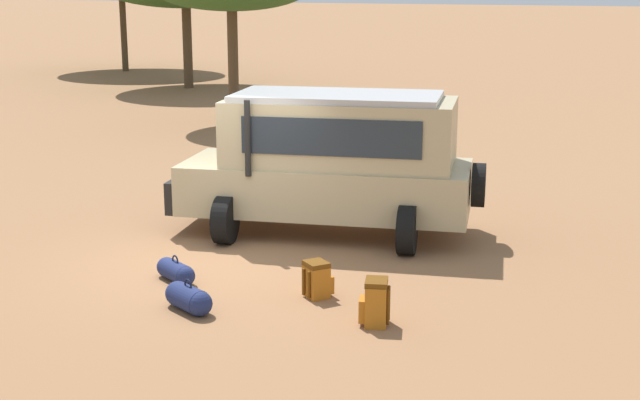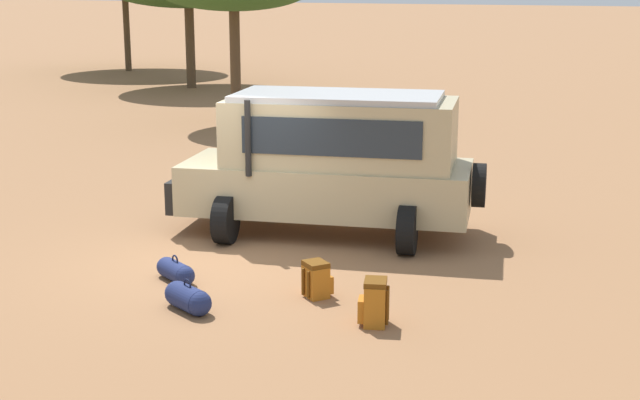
% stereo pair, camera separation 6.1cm
% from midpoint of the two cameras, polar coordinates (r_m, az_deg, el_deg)
% --- Properties ---
extents(ground_plane, '(320.00, 320.00, 0.00)m').
position_cam_midpoint_polar(ground_plane, '(14.07, -6.69, -3.92)').
color(ground_plane, '#936642').
extents(safari_vehicle, '(5.48, 3.47, 2.44)m').
position_cam_midpoint_polar(safari_vehicle, '(15.22, 0.68, 2.57)').
color(safari_vehicle, tan).
rests_on(safari_vehicle, ground_plane).
extents(backpack_beside_front_wheel, '(0.44, 0.44, 0.60)m').
position_cam_midpoint_polar(backpack_beside_front_wheel, '(11.39, 3.40, -6.59)').
color(backpack_beside_front_wheel, '#B26619').
rests_on(backpack_beside_front_wheel, ground_plane).
extents(backpack_cluster_center, '(0.45, 0.46, 0.51)m').
position_cam_midpoint_polar(backpack_cluster_center, '(12.37, -0.33, -5.12)').
color(backpack_cluster_center, '#B26619').
rests_on(backpack_cluster_center, ground_plane).
extents(duffel_bag_low_black_case, '(0.83, 0.54, 0.44)m').
position_cam_midpoint_polar(duffel_bag_low_black_case, '(12.01, -8.56, -6.25)').
color(duffel_bag_low_black_case, navy).
rests_on(duffel_bag_low_black_case, ground_plane).
extents(duffel_bag_soft_canvas, '(0.79, 0.53, 0.40)m').
position_cam_midpoint_polar(duffel_bag_soft_canvas, '(13.20, -9.35, -4.53)').
color(duffel_bag_soft_canvas, navy).
rests_on(duffel_bag_soft_canvas, ground_plane).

